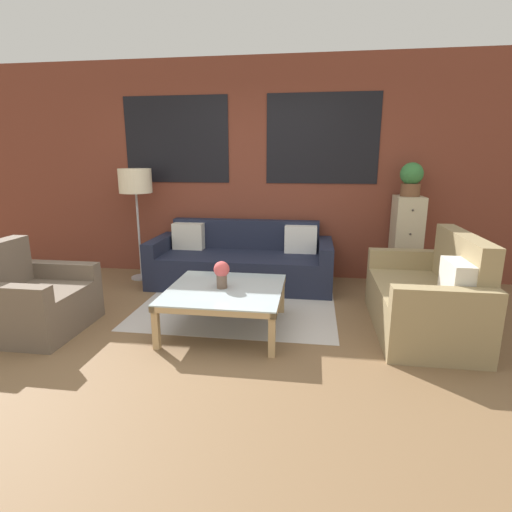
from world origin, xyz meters
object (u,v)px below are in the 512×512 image
object	(u,v)px
coffee_table	(225,293)
flower_vase	(222,273)
couch_dark	(242,263)
armchair_corner	(34,302)
drawer_cabinet	(405,242)
potted_plant	(411,178)
floor_lamp	(135,185)
settee_vintage	(427,299)

from	to	relation	value
coffee_table	flower_vase	distance (m)	0.20
couch_dark	armchair_corner	distance (m)	2.35
drawer_cabinet	potted_plant	world-z (taller)	potted_plant
floor_lamp	drawer_cabinet	size ratio (longest dim) A/B	1.28
potted_plant	flower_vase	bearing A→B (deg)	-140.93
couch_dark	coffee_table	distance (m)	1.39
settee_vintage	potted_plant	size ratio (longest dim) A/B	3.62
couch_dark	flower_vase	xyz separation A→B (m)	(0.06, -1.38, 0.27)
armchair_corner	drawer_cabinet	world-z (taller)	drawer_cabinet
settee_vintage	armchair_corner	distance (m)	3.63
armchair_corner	flower_vase	xyz separation A→B (m)	(1.72, 0.29, 0.27)
couch_dark	armchair_corner	size ratio (longest dim) A/B	2.54
settee_vintage	couch_dark	bearing A→B (deg)	148.99
couch_dark	settee_vintage	distance (m)	2.27
couch_dark	flower_vase	world-z (taller)	couch_dark
couch_dark	floor_lamp	distance (m)	1.68
potted_plant	drawer_cabinet	bearing A→B (deg)	-90.00
floor_lamp	flower_vase	distance (m)	2.15
couch_dark	flower_vase	bearing A→B (deg)	-87.32
settee_vintage	floor_lamp	xyz separation A→B (m)	(-3.32, 1.22, 0.93)
couch_dark	potted_plant	world-z (taller)	potted_plant
armchair_corner	flower_vase	bearing A→B (deg)	9.50
potted_plant	flower_vase	distance (m)	2.63
potted_plant	settee_vintage	bearing A→B (deg)	-93.11
armchair_corner	drawer_cabinet	xyz separation A→B (m)	(3.67, 1.87, 0.28)
floor_lamp	potted_plant	size ratio (longest dim) A/B	3.63
couch_dark	drawer_cabinet	world-z (taller)	drawer_cabinet
armchair_corner	flower_vase	world-z (taller)	armchair_corner
settee_vintage	flower_vase	size ratio (longest dim) A/B	5.67
settee_vintage	coffee_table	size ratio (longest dim) A/B	1.37
flower_vase	armchair_corner	bearing A→B (deg)	-170.50
floor_lamp	couch_dark	bearing A→B (deg)	-2.27
coffee_table	couch_dark	bearing A→B (deg)	93.95
settee_vintage	coffee_table	distance (m)	1.86
settee_vintage	floor_lamp	size ratio (longest dim) A/B	1.00
coffee_table	flower_vase	size ratio (longest dim) A/B	4.14
coffee_table	floor_lamp	bearing A→B (deg)	135.57
couch_dark	potted_plant	distance (m)	2.29
couch_dark	armchair_corner	world-z (taller)	armchair_corner
drawer_cabinet	flower_vase	bearing A→B (deg)	-140.93
potted_plant	armchair_corner	bearing A→B (deg)	-152.96
drawer_cabinet	flower_vase	world-z (taller)	drawer_cabinet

